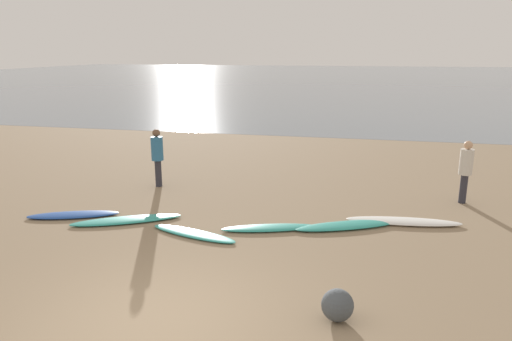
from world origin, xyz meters
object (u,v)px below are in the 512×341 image
(surfboard_0, at_px, (73,215))
(surfboard_1, at_px, (127,220))
(surfboard_3, at_px, (269,228))
(person_0, at_px, (157,153))
(surfboard_4, at_px, (347,225))
(surfboard_5, at_px, (404,221))
(surfboard_2, at_px, (193,234))
(beach_rock_near, at_px, (337,305))
(person_1, at_px, (466,167))

(surfboard_0, height_order, surfboard_1, surfboard_0)
(surfboard_3, bearing_deg, person_0, 126.82)
(surfboard_4, height_order, person_0, person_0)
(surfboard_0, distance_m, surfboard_5, 7.92)
(person_0, bearing_deg, surfboard_1, 96.30)
(surfboard_2, bearing_deg, surfboard_5, 36.61)
(surfboard_2, height_order, surfboard_5, surfboard_5)
(person_0, relative_size, beach_rock_near, 3.51)
(surfboard_2, bearing_deg, person_0, 139.82)
(surfboard_1, relative_size, person_1, 1.54)
(surfboard_4, distance_m, surfboard_5, 1.39)
(surfboard_4, bearing_deg, beach_rock_near, -115.21)
(surfboard_1, height_order, person_1, person_1)
(beach_rock_near, bearing_deg, surfboard_1, 148.16)
(surfboard_4, distance_m, beach_rock_near, 3.91)
(surfboard_2, bearing_deg, surfboard_4, 35.80)
(surfboard_1, bearing_deg, surfboard_5, -15.85)
(person_1, relative_size, beach_rock_near, 3.41)
(surfboard_0, xyz_separation_m, person_0, (0.96, 2.90, 0.97))
(surfboard_3, distance_m, person_1, 5.59)
(surfboard_0, bearing_deg, person_0, 51.21)
(surfboard_3, bearing_deg, beach_rock_near, -81.64)
(surfboard_0, relative_size, person_0, 1.26)
(surfboard_3, distance_m, surfboard_4, 1.79)
(surfboard_1, relative_size, surfboard_2, 1.20)
(surfboard_0, bearing_deg, person_1, -1.77)
(surfboard_2, distance_m, surfboard_3, 1.71)
(person_1, bearing_deg, surfboard_5, -93.29)
(surfboard_4, xyz_separation_m, surfboard_5, (1.28, 0.54, 0.00))
(surfboard_0, relative_size, surfboard_1, 0.85)
(surfboard_1, xyz_separation_m, surfboard_3, (3.39, 0.23, 0.00))
(surfboard_2, height_order, surfboard_3, surfboard_3)
(surfboard_3, distance_m, surfboard_5, 3.18)
(person_0, bearing_deg, surfboard_4, 155.72)
(surfboard_4, bearing_deg, surfboard_0, 161.33)
(surfboard_0, distance_m, surfboard_4, 6.58)
(surfboard_3, relative_size, person_0, 1.27)
(person_0, height_order, beach_rock_near, person_0)
(surfboard_3, relative_size, person_1, 1.31)
(surfboard_0, height_order, person_0, person_0)
(person_1, bearing_deg, beach_rock_near, -77.83)
(surfboard_2, xyz_separation_m, person_1, (6.19, 3.68, 0.95))
(beach_rock_near, bearing_deg, surfboard_5, 73.61)
(surfboard_1, relative_size, person_0, 1.49)
(person_1, bearing_deg, surfboard_0, -124.45)
(person_0, bearing_deg, surfboard_2, 121.32)
(person_1, bearing_deg, person_0, -141.13)
(surfboard_1, xyz_separation_m, surfboard_4, (5.10, 0.75, 0.01))
(surfboard_2, bearing_deg, surfboard_0, -172.90)
(surfboard_3, bearing_deg, surfboard_1, 165.76)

